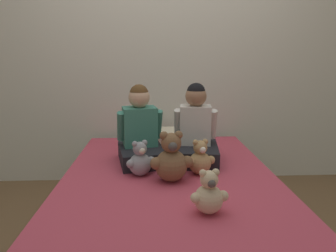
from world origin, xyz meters
name	(u,v)px	position (x,y,z in m)	size (l,w,h in m)	color
ground_plane	(170,241)	(0.00, 0.00, 0.00)	(14.00, 14.00, 0.00)	brown
wall_behind_bed	(163,52)	(0.00, 1.11, 1.25)	(8.00, 0.06, 2.50)	silver
bed	(170,210)	(0.00, 0.00, 0.23)	(1.38, 1.96, 0.46)	#473828
child_on_left	(140,133)	(-0.20, 0.32, 0.67)	(0.38, 0.45, 0.56)	black
child_on_right	(195,133)	(0.20, 0.32, 0.67)	(0.37, 0.43, 0.57)	black
teddy_bear_held_by_left_child	(140,161)	(-0.19, 0.05, 0.56)	(0.18, 0.15, 0.23)	#939399
teddy_bear_held_by_right_child	(200,159)	(0.20, 0.05, 0.56)	(0.19, 0.15, 0.23)	tan
teddy_bear_between_children	(171,160)	(0.01, -0.05, 0.59)	(0.26, 0.20, 0.32)	brown
teddy_bear_at_foot_of_bed	(209,195)	(0.16, -0.45, 0.55)	(0.19, 0.14, 0.23)	#D1B78E
pillow_at_headboard	(165,137)	(0.00, 0.79, 0.51)	(0.49, 0.31, 0.11)	beige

